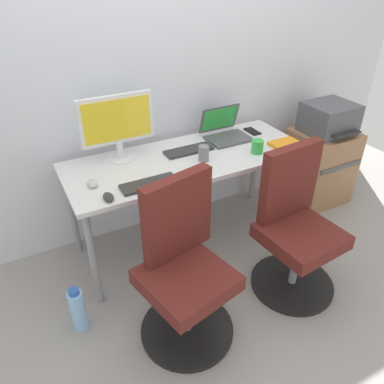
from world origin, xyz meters
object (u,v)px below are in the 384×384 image
object	(u,v)px
printer	(329,118)
open_laptop	(225,130)
side_cabinet	(319,166)
office_chair_left	(184,271)
coffee_mug	(257,147)
water_bottle_on_floor	(78,310)
desktop_monitor	(117,123)
office_chair_right	(295,229)

from	to	relation	value
printer	open_laptop	bearing A→B (deg)	170.98
side_cabinet	printer	bearing A→B (deg)	-90.00
office_chair_left	coffee_mug	bearing A→B (deg)	31.76
open_laptop	water_bottle_on_floor	bearing A→B (deg)	-156.26
printer	side_cabinet	bearing A→B (deg)	90.00
water_bottle_on_floor	open_laptop	size ratio (longest dim) A/B	1.00
office_chair_left	open_laptop	world-z (taller)	same
open_laptop	desktop_monitor	bearing A→B (deg)	178.51
office_chair_right	coffee_mug	distance (m)	0.61
office_chair_left	side_cabinet	bearing A→B (deg)	22.59
water_bottle_on_floor	coffee_mug	distance (m)	1.53
office_chair_left	open_laptop	size ratio (longest dim) A/B	3.03
printer	coffee_mug	size ratio (longest dim) A/B	4.35
side_cabinet	office_chair_right	bearing A→B (deg)	-142.13
printer	desktop_monitor	world-z (taller)	desktop_monitor
side_cabinet	water_bottle_on_floor	size ratio (longest dim) A/B	2.05
office_chair_right	water_bottle_on_floor	size ratio (longest dim) A/B	3.03
printer	coffee_mug	distance (m)	0.86
side_cabinet	office_chair_left	bearing A→B (deg)	-157.41
side_cabinet	open_laptop	size ratio (longest dim) A/B	2.05
side_cabinet	desktop_monitor	distance (m)	1.83
office_chair_right	printer	world-z (taller)	office_chair_right
office_chair_left	office_chair_right	distance (m)	0.78
side_cabinet	desktop_monitor	bearing A→B (deg)	174.52
office_chair_right	desktop_monitor	distance (m)	1.30
office_chair_left	office_chair_right	bearing A→B (deg)	0.10
desktop_monitor	open_laptop	xyz separation A→B (m)	(0.80, -0.02, -0.20)
water_bottle_on_floor	desktop_monitor	bearing A→B (deg)	49.04
side_cabinet	desktop_monitor	world-z (taller)	desktop_monitor
office_chair_left	printer	distance (m)	1.83
office_chair_left	office_chair_right	xyz separation A→B (m)	(0.78, 0.00, 0.00)
open_laptop	coffee_mug	size ratio (longest dim) A/B	3.37
desktop_monitor	open_laptop	distance (m)	0.82
water_bottle_on_floor	open_laptop	xyz separation A→B (m)	(1.32, 0.58, 0.63)
side_cabinet	coffee_mug	world-z (taller)	coffee_mug
office_chair_left	side_cabinet	size ratio (longest dim) A/B	1.48
open_laptop	coffee_mug	world-z (taller)	open_laptop
side_cabinet	coffee_mug	xyz separation A→B (m)	(-0.84, -0.18, 0.45)
water_bottle_on_floor	coffee_mug	size ratio (longest dim) A/B	3.37
office_chair_left	side_cabinet	world-z (taller)	office_chair_left
coffee_mug	open_laptop	bearing A→B (deg)	100.17
desktop_monitor	open_laptop	size ratio (longest dim) A/B	1.55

